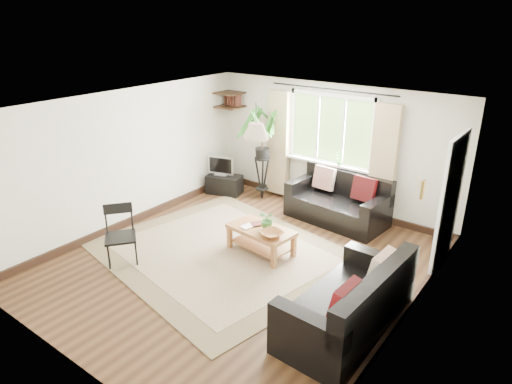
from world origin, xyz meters
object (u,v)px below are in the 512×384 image
Objects in this scene: sofa_back at (337,200)px; sofa_right at (346,299)px; folding_chair at (121,238)px; coffee_table at (261,240)px; palm_stand at (262,154)px; tv_stand at (224,184)px.

sofa_right is (1.52, -2.70, 0.02)m from sofa_back.
folding_chair is at bearing -113.03° from sofa_back.
coffee_table is 2.40m from palm_stand.
sofa_back is 1.84m from coffee_table.
sofa_right is at bearing -25.66° from coffee_table.
sofa_right is 1.98× the size of folding_chair.
folding_chair is (-1.42, -1.59, 0.25)m from coffee_table.
sofa_back is at bearing 9.39° from folding_chair.
coffee_table is at bearing -53.08° from tv_stand.
folding_chair is at bearing -91.46° from palm_stand.
coffee_table is (-0.41, -1.78, -0.20)m from sofa_back.
sofa_right is 0.99× the size of palm_stand.
coffee_table is at bearing -54.41° from palm_stand.
sofa_back is at bearing -2.63° from palm_stand.
coffee_table is 2.14m from folding_chair.
folding_chair reaches higher than tv_stand.
tv_stand is at bearing -170.53° from sofa_back.
folding_chair reaches higher than coffee_table.
palm_stand reaches higher than tv_stand.
folding_chair is (-0.09, -3.44, -0.47)m from palm_stand.
folding_chair reaches higher than sofa_back.
palm_stand is 3.48m from folding_chair.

